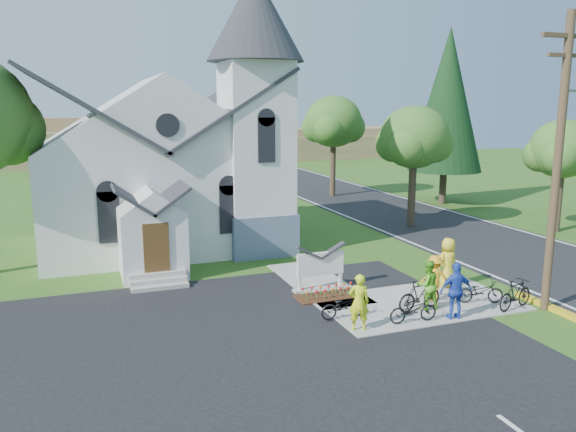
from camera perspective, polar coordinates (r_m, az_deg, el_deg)
name	(u,v)px	position (r m, az deg, el deg)	size (l,w,h in m)	color
ground	(390,314)	(19.81, 10.30, -9.77)	(120.00, 120.00, 0.00)	#335E1A
parking_lot	(199,373)	(15.71, -8.99, -15.46)	(20.00, 16.00, 0.02)	black
road	(405,215)	(37.21, 11.79, 0.06)	(8.00, 90.00, 0.02)	black
sidewalk	(419,303)	(20.96, 13.17, -8.63)	(7.00, 4.00, 0.05)	#A9A299
church	(167,142)	(28.66, -12.21, 7.36)	(12.35, 12.00, 13.00)	silver
church_sign	(320,264)	(21.65, 3.31, -4.92)	(2.20, 0.40, 1.70)	#A9A299
flower_bed	(330,296)	(21.17, 4.27, -8.13)	(2.60, 1.10, 0.07)	#371B0F
utility_pole	(560,155)	(20.80, 25.89, 5.60)	(3.45, 0.28, 10.00)	#473323
tree_road_near	(414,138)	(33.26, 12.71, 7.76)	(4.00, 4.00, 7.05)	#3D2B21
tree_road_mid	(333,122)	(43.98, 4.65, 9.50)	(4.40, 4.40, 7.80)	#3D2B21
tree_road_far	(563,150)	(34.71, 26.14, 6.08)	(3.60, 3.60, 6.30)	#3D2B21
conifer	(447,100)	(41.84, 15.89, 11.24)	(5.20, 5.20, 12.40)	#3D2B21
distant_hills	(186,144)	(73.47, -10.35, 7.18)	(61.00, 10.00, 5.60)	brown
cyclist_0	(359,302)	(17.92, 7.22, -8.67)	(0.67, 0.44, 1.82)	#D8EE1C
bike_0	(344,306)	(18.97, 5.68, -9.06)	(0.57, 1.63, 0.85)	black
cyclist_1	(427,285)	(20.13, 13.96, -6.79)	(0.85, 0.66, 1.76)	#5CB822
bike_1	(420,295)	(20.04, 13.23, -7.84)	(0.51, 1.81, 1.09)	black
cyclist_2	(456,291)	(19.48, 16.70, -7.29)	(1.12, 0.47, 1.91)	blue
bike_2	(413,310)	(18.96, 12.59, -9.26)	(0.58, 1.67, 0.88)	black
cyclist_3	(434,278)	(21.11, 14.66, -6.09)	(1.08, 0.62, 1.67)	#F7A51B
bike_3	(515,294)	(21.17, 22.10, -7.37)	(0.50, 1.78, 1.07)	black
cyclist_4	(448,263)	(22.71, 15.93, -4.57)	(0.96, 0.62, 1.96)	yellow
bike_4	(480,291)	(21.40, 18.96, -7.25)	(0.57, 1.64, 0.86)	black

